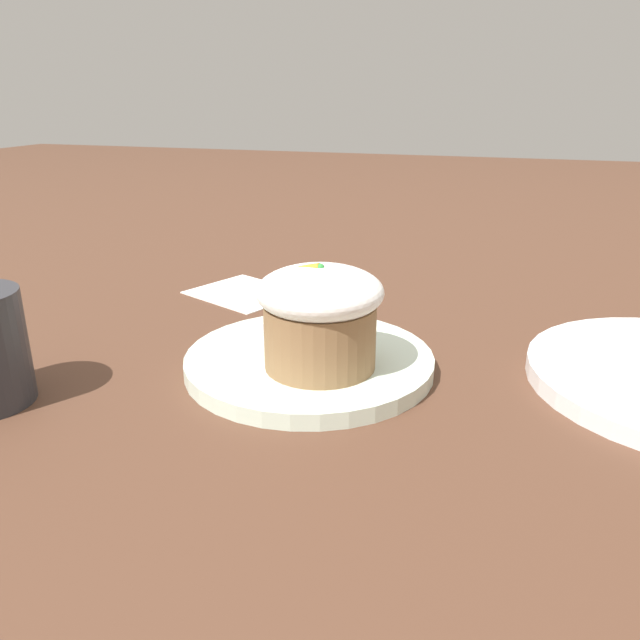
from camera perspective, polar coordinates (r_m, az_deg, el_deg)
ground_plane at (r=0.57m, az=-0.98°, el=-4.47°), size 4.00×4.00×0.00m
dessert_plate at (r=0.57m, az=-0.98°, el=-3.80°), size 0.22×0.22×0.01m
carrot_cake at (r=0.52m, az=-0.00°, el=0.50°), size 0.11×0.11×0.09m
spoon at (r=0.57m, az=-3.16°, el=-2.49°), size 0.09×0.09×0.01m
paper_napkin at (r=0.79m, az=-6.90°, el=2.52°), size 0.16×0.15×0.00m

